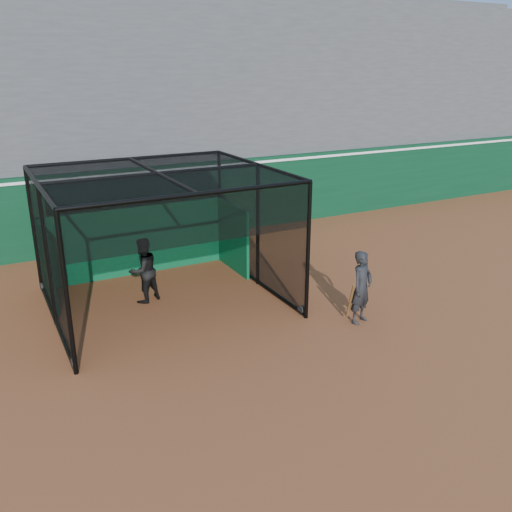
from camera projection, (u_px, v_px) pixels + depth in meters
name	position (u px, v px, depth m)	size (l,w,h in m)	color
ground	(259.00, 360.00, 10.68)	(120.00, 120.00, 0.00)	brown
outfield_wall	(134.00, 205.00, 17.35)	(50.00, 0.50, 2.50)	#09351D
grandstand	(98.00, 96.00, 19.44)	(50.00, 7.85, 8.95)	#4C4C4F
batting_cage	(162.00, 240.00, 12.82)	(5.24, 4.82, 3.18)	black
batter	(143.00, 270.00, 13.12)	(0.79, 0.61, 1.62)	black
on_deck_player	(362.00, 287.00, 12.03)	(0.71, 0.59, 1.68)	black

